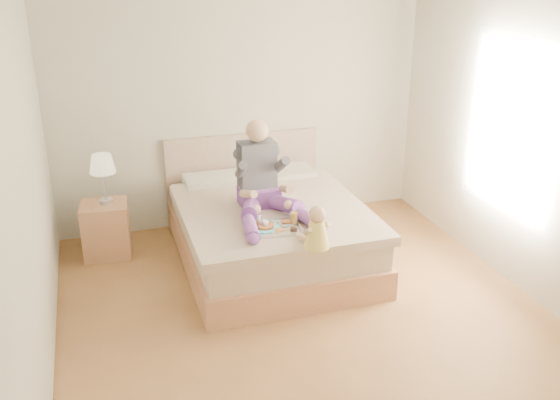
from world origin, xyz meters
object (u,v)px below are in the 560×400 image
object	(u,v)px
adult	(263,184)
baby	(316,230)
tray	(275,226)
bed	(268,228)
nightstand	(106,229)

from	to	relation	value
adult	baby	xyz separation A→B (m)	(0.20, -0.87, -0.10)
tray	baby	distance (m)	0.50
bed	tray	world-z (taller)	bed
nightstand	adult	world-z (taller)	adult
bed	adult	xyz separation A→B (m)	(-0.10, -0.20, 0.54)
nightstand	tray	bearing A→B (deg)	-34.76
bed	baby	size ratio (longest dim) A/B	6.10
adult	tray	xyz separation A→B (m)	(-0.02, -0.44, -0.22)
nightstand	baby	xyz separation A→B (m)	(1.62, -1.61, 0.48)
nightstand	adult	xyz separation A→B (m)	(1.42, -0.74, 0.58)
bed	tray	xyz separation A→B (m)	(-0.12, -0.64, 0.32)
tray	adult	bearing A→B (deg)	95.84
tray	baby	size ratio (longest dim) A/B	1.35
adult	tray	bearing A→B (deg)	-94.81
tray	baby	bearing A→B (deg)	-54.26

